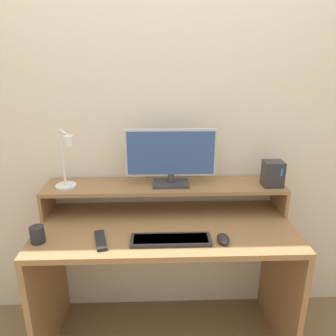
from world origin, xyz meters
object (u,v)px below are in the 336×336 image
object	(u,v)px
keyboard	(171,240)
mouse	(223,239)
router_dock	(273,174)
remote_control	(101,240)
desk_lamp	(66,165)
monitor	(171,156)
mug	(37,235)

from	to	relation	value
keyboard	mouse	bearing A→B (deg)	-2.25
router_dock	remote_control	xyz separation A→B (m)	(-0.94, -0.30, -0.23)
desk_lamp	mouse	size ratio (longest dim) A/B	3.36
keyboard	remote_control	size ratio (longest dim) A/B	2.16
monitor	mug	size ratio (longest dim) A/B	6.10
keyboard	mug	size ratio (longest dim) A/B	4.78
remote_control	mug	bearing A→B (deg)	178.63
monitor	mouse	bearing A→B (deg)	-54.67
router_dock	mug	bearing A→B (deg)	-166.90
desk_lamp	mug	distance (m)	0.39
keyboard	mouse	xyz separation A→B (m)	(0.26, -0.01, 0.01)
remote_control	mug	world-z (taller)	mug
monitor	mug	distance (m)	0.80
desk_lamp	remote_control	world-z (taller)	desk_lamp
mouse	keyboard	bearing A→B (deg)	177.75
router_dock	keyboard	size ratio (longest dim) A/B	0.36
monitor	router_dock	bearing A→B (deg)	-2.75
mug	desk_lamp	bearing A→B (deg)	69.15
monitor	remote_control	bearing A→B (deg)	-138.03
router_dock	mouse	bearing A→B (deg)	-136.30
monitor	mouse	size ratio (longest dim) A/B	5.08
desk_lamp	mouse	distance (m)	0.91
router_dock	mouse	distance (m)	0.51
desk_lamp	mug	size ratio (longest dim) A/B	4.03
desk_lamp	router_dock	world-z (taller)	desk_lamp
router_dock	remote_control	world-z (taller)	router_dock
router_dock	remote_control	bearing A→B (deg)	-162.44
mouse	desk_lamp	bearing A→B (deg)	160.32
mouse	remote_control	world-z (taller)	mouse
monitor	remote_control	size ratio (longest dim) A/B	2.75
router_dock	keyboard	distance (m)	0.71
keyboard	router_dock	bearing A→B (deg)	27.49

